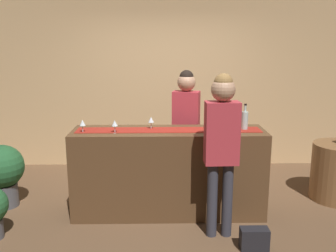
% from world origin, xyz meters
% --- Properties ---
extents(ground_plane, '(10.00, 10.00, 0.00)m').
position_xyz_m(ground_plane, '(0.00, 0.00, 0.00)').
color(ground_plane, brown).
extents(back_wall, '(6.00, 0.12, 2.90)m').
position_xyz_m(back_wall, '(0.00, 1.90, 1.45)').
color(back_wall, tan).
rests_on(back_wall, ground).
extents(bar_counter, '(2.23, 0.60, 1.02)m').
position_xyz_m(bar_counter, '(0.00, 0.00, 0.51)').
color(bar_counter, '#543821').
rests_on(bar_counter, ground).
extents(counter_runner_cloth, '(2.12, 0.28, 0.01)m').
position_xyz_m(counter_runner_cloth, '(0.00, 0.00, 1.02)').
color(counter_runner_cloth, maroon).
rests_on(counter_runner_cloth, bar_counter).
extents(wine_bottle_green, '(0.07, 0.07, 0.30)m').
position_xyz_m(wine_bottle_green, '(0.61, 0.10, 1.13)').
color(wine_bottle_green, '#194723').
rests_on(wine_bottle_green, bar_counter).
extents(wine_bottle_clear, '(0.07, 0.07, 0.30)m').
position_xyz_m(wine_bottle_clear, '(0.88, 0.02, 1.13)').
color(wine_bottle_clear, '#B2C6C1').
rests_on(wine_bottle_clear, bar_counter).
extents(wine_glass_near_customer, '(0.07, 0.07, 0.14)m').
position_xyz_m(wine_glass_near_customer, '(-0.97, -0.09, 1.12)').
color(wine_glass_near_customer, silver).
rests_on(wine_glass_near_customer, bar_counter).
extents(wine_glass_mid_counter, '(0.07, 0.07, 0.14)m').
position_xyz_m(wine_glass_mid_counter, '(-0.20, 0.07, 1.12)').
color(wine_glass_mid_counter, silver).
rests_on(wine_glass_mid_counter, bar_counter).
extents(wine_glass_far_end, '(0.07, 0.07, 0.14)m').
position_xyz_m(wine_glass_far_end, '(-0.60, -0.12, 1.12)').
color(wine_glass_far_end, silver).
rests_on(wine_glass_far_end, bar_counter).
extents(bartender, '(0.38, 0.28, 1.67)m').
position_xyz_m(bartender, '(0.24, 0.58, 1.03)').
color(bartender, '#26262B').
rests_on(bartender, ground).
extents(customer_sipping, '(0.34, 0.24, 1.72)m').
position_xyz_m(customer_sipping, '(0.52, -0.57, 1.07)').
color(customer_sipping, '#33333D').
rests_on(customer_sipping, ground).
extents(potted_plant_tall, '(0.54, 0.54, 0.79)m').
position_xyz_m(potted_plant_tall, '(-2.05, 0.21, 0.45)').
color(potted_plant_tall, '#4C4C51').
rests_on(potted_plant_tall, ground).
extents(handbag, '(0.28, 0.14, 0.22)m').
position_xyz_m(handbag, '(0.83, -0.85, 0.11)').
color(handbag, black).
rests_on(handbag, ground).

